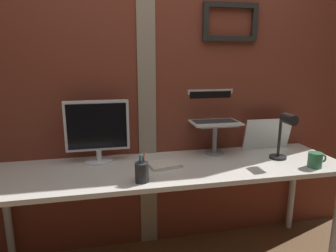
{
  "coord_description": "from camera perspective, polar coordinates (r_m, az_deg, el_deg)",
  "views": [
    {
      "loc": [
        -0.4,
        -1.73,
        1.43
      ],
      "look_at": [
        -0.01,
        0.14,
        0.99
      ],
      "focal_mm": 31.03,
      "sensor_mm": 36.0,
      "label": 1
    }
  ],
  "objects": [
    {
      "name": "paper_clutter_stack",
      "position": [
        1.92,
        -0.65,
        -7.66
      ],
      "size": [
        0.22,
        0.18,
        0.02
      ],
      "primitive_type": "cube",
      "rotation": [
        0.0,
        0.0,
        0.2
      ],
      "color": "silver",
      "rests_on": "desk"
    },
    {
      "name": "desk_lamp",
      "position": [
        2.13,
        21.95,
        -1.05
      ],
      "size": [
        0.12,
        0.2,
        0.34
      ],
      "color": "black",
      "rests_on": "desk"
    },
    {
      "name": "coffee_mug",
      "position": [
        2.13,
        26.96,
        -5.94
      ],
      "size": [
        0.13,
        0.09,
        0.1
      ],
      "color": "#33724C",
      "rests_on": "desk"
    },
    {
      "name": "brick_wall_back",
      "position": [
        2.18,
        -1.16,
        7.75
      ],
      "size": [
        3.32,
        0.16,
        2.47
      ],
      "color": "brown",
      "rests_on": "ground_plane"
    },
    {
      "name": "whiteboard_panel",
      "position": [
        2.39,
        18.97,
        -1.48
      ],
      "size": [
        0.38,
        0.07,
        0.25
      ],
      "primitive_type": "cube",
      "rotation": [
        0.23,
        0.0,
        0.0
      ],
      "color": "white",
      "rests_on": "desk"
    },
    {
      "name": "pen_cup",
      "position": [
        1.69,
        -5.15,
        -9.0
      ],
      "size": [
        0.08,
        0.08,
        0.18
      ],
      "color": "#262628",
      "rests_on": "desk"
    },
    {
      "name": "laptop_stand",
      "position": [
        2.17,
        9.19,
        -1.45
      ],
      "size": [
        0.28,
        0.22,
        0.23
      ],
      "color": "gray",
      "rests_on": "desk"
    },
    {
      "name": "desk",
      "position": [
        1.96,
        0.61,
        -9.73
      ],
      "size": [
        2.34,
        0.62,
        0.74
      ],
      "color": "silver",
      "rests_on": "ground_plane"
    },
    {
      "name": "laptop",
      "position": [
        2.2,
        8.71,
        2.52
      ],
      "size": [
        0.36,
        0.27,
        0.24
      ],
      "color": "silver",
      "rests_on": "laptop_stand"
    },
    {
      "name": "monitor",
      "position": [
        2.01,
        -13.7,
        -0.46
      ],
      "size": [
        0.42,
        0.18,
        0.42
      ],
      "color": "white",
      "rests_on": "desk"
    }
  ]
}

